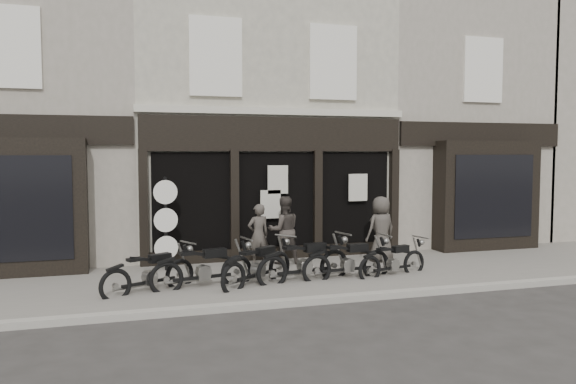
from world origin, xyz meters
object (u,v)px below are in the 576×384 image
object	(u,v)px
motorcycle_5	(393,264)
motorcycle_1	(204,272)
man_left	(258,235)
motorcycle_3	(305,265)
advert_sign_post	(166,228)
man_right	(381,229)
motorcycle_0	(150,276)
motorcycle_4	(348,264)
man_centre	(284,230)
motorcycle_2	(258,269)

from	to	relation	value
motorcycle_5	motorcycle_1	bearing A→B (deg)	163.73
man_left	motorcycle_3	bearing A→B (deg)	98.36
motorcycle_1	advert_sign_post	world-z (taller)	advert_sign_post
motorcycle_3	motorcycle_5	size ratio (longest dim) A/B	1.19
man_left	man_right	bearing A→B (deg)	163.10
man_right	motorcycle_5	bearing A→B (deg)	61.67
motorcycle_0	motorcycle_4	bearing A→B (deg)	-27.44
man_left	man_centre	distance (m)	0.70
motorcycle_1	man_right	size ratio (longest dim) A/B	1.33
motorcycle_2	advert_sign_post	world-z (taller)	advert_sign_post
motorcycle_0	motorcycle_2	xyz separation A→B (m)	(2.29, -0.01, 0.01)
motorcycle_5	advert_sign_post	size ratio (longest dim) A/B	0.82
motorcycle_2	motorcycle_4	distance (m)	2.09
motorcycle_4	motorcycle_5	world-z (taller)	motorcycle_4
motorcycle_4	motorcycle_3	bearing A→B (deg)	173.05
motorcycle_2	man_centre	world-z (taller)	man_centre
motorcycle_5	advert_sign_post	world-z (taller)	advert_sign_post
man_centre	motorcycle_2	bearing A→B (deg)	60.81
man_centre	man_right	size ratio (longest dim) A/B	1.01
motorcycle_4	man_left	size ratio (longest dim) A/B	1.42
motorcycle_0	motorcycle_1	world-z (taller)	motorcycle_1
man_centre	motorcycle_5	bearing A→B (deg)	138.01
motorcycle_0	man_right	size ratio (longest dim) A/B	1.17
motorcycle_0	motorcycle_2	size ratio (longest dim) A/B	1.03
motorcycle_5	motorcycle_2	bearing A→B (deg)	164.07
motorcycle_3	man_left	bearing A→B (deg)	96.79
motorcycle_0	motorcycle_5	distance (m)	5.51
motorcycle_1	man_centre	world-z (taller)	man_centre
motorcycle_3	motorcycle_5	distance (m)	2.14
motorcycle_1	man_right	xyz separation A→B (m)	(4.83, 1.43, 0.54)
motorcycle_3	man_right	bearing A→B (deg)	17.64
motorcycle_0	motorcycle_1	bearing A→B (deg)	-24.98
motorcycle_1	motorcycle_4	world-z (taller)	motorcycle_1
motorcycle_1	motorcycle_2	distance (m)	1.18
motorcycle_2	advert_sign_post	size ratio (longest dim) A/B	0.82
motorcycle_0	man_right	distance (m)	6.15
motorcycle_3	man_right	world-z (taller)	man_right
man_left	man_right	size ratio (longest dim) A/B	0.91
motorcycle_0	motorcycle_3	distance (m)	3.37
man_right	motorcycle_1	bearing A→B (deg)	3.97
motorcycle_4	man_centre	world-z (taller)	man_centre
motorcycle_4	advert_sign_post	distance (m)	4.44
motorcycle_2	man_right	world-z (taller)	man_right
motorcycle_0	man_right	xyz separation A→B (m)	(5.95, 1.47, 0.56)
motorcycle_5	man_right	size ratio (longest dim) A/B	1.14
motorcycle_1	motorcycle_5	xyz separation A→B (m)	(4.40, -0.11, -0.06)
motorcycle_2	motorcycle_3	xyz separation A→B (m)	(1.07, 0.00, 0.02)
motorcycle_3	man_centre	size ratio (longest dim) A/B	1.34
man_centre	advert_sign_post	distance (m)	2.95
advert_sign_post	motorcycle_4	bearing A→B (deg)	-35.28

